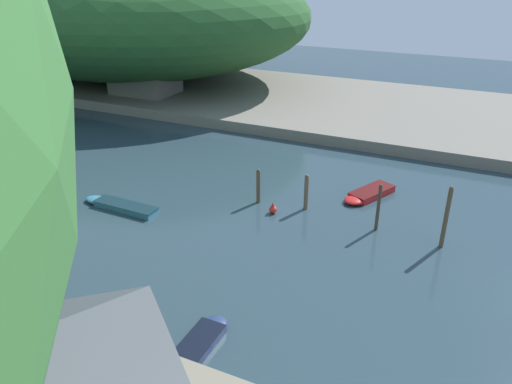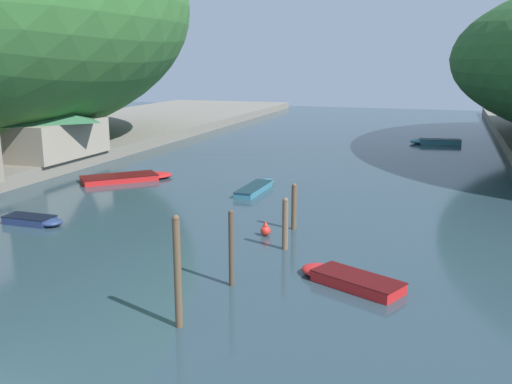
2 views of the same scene
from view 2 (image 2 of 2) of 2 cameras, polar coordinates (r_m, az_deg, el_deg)
water_surface at (r=41.58m, az=2.90°, el=1.37°), size 130.00×130.00×0.00m
boathouse_shed at (r=48.52m, az=-21.20°, el=5.96°), size 8.62×9.11×4.17m
boat_far_upstream at (r=61.28m, az=17.35°, el=4.83°), size 5.20×2.24×0.52m
boat_near_quay at (r=41.88m, az=-12.46°, el=1.45°), size 6.17×6.07×0.42m
boat_cabin_cruiser at (r=32.07m, az=-21.16°, el=-2.67°), size 3.30×1.25×0.43m
boat_moored_right at (r=37.80m, az=0.14°, el=0.51°), size 1.25×5.56×0.41m
boat_far_right_bank at (r=22.46m, az=8.98°, el=-8.52°), size 4.48×3.07×0.45m
mooring_post_nearest at (r=18.38m, az=-7.85°, el=-7.90°), size 0.25×0.25×3.75m
mooring_post_second at (r=21.62m, az=-2.48°, el=-5.62°), size 0.21×0.21×2.99m
mooring_post_middle at (r=25.79m, az=2.94°, el=-3.16°), size 0.28×0.28×2.43m
mooring_post_fourth at (r=28.86m, az=3.82°, el=-1.44°), size 0.27×0.27×2.40m
channel_buoy_near at (r=27.99m, az=0.96°, el=-3.81°), size 0.50×0.50×0.76m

